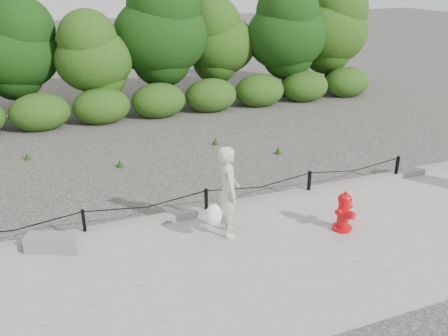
% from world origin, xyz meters
% --- Properties ---
extents(ground, '(90.00, 90.00, 0.00)m').
position_xyz_m(ground, '(0.00, 0.00, 0.00)').
color(ground, '#2D2B28').
rests_on(ground, ground).
extents(sidewalk, '(14.00, 4.00, 0.08)m').
position_xyz_m(sidewalk, '(0.00, -2.00, 0.04)').
color(sidewalk, gray).
rests_on(sidewalk, ground).
extents(curb, '(14.00, 0.22, 0.14)m').
position_xyz_m(curb, '(0.00, 0.05, 0.15)').
color(curb, slate).
rests_on(curb, sidewalk).
extents(chain_barrier, '(10.06, 0.06, 0.60)m').
position_xyz_m(chain_barrier, '(0.00, 0.00, 0.46)').
color(chain_barrier, black).
rests_on(chain_barrier, sidewalk).
extents(treeline, '(20.57, 3.50, 4.76)m').
position_xyz_m(treeline, '(0.71, 8.93, 2.55)').
color(treeline, black).
rests_on(treeline, ground).
extents(fire_hydrant, '(0.49, 0.50, 0.83)m').
position_xyz_m(fire_hydrant, '(2.32, -1.60, 0.48)').
color(fire_hydrant, '#C0070D').
rests_on(fire_hydrant, sidewalk).
extents(pedestrian, '(0.79, 0.73, 1.83)m').
position_xyz_m(pedestrian, '(0.11, -0.89, 0.97)').
color(pedestrian, '#BCB9A1').
rests_on(pedestrian, sidewalk).
extents(concrete_block, '(1.04, 0.70, 0.31)m').
position_xyz_m(concrete_block, '(-3.10, -0.25, 0.24)').
color(concrete_block, slate).
rests_on(concrete_block, sidewalk).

